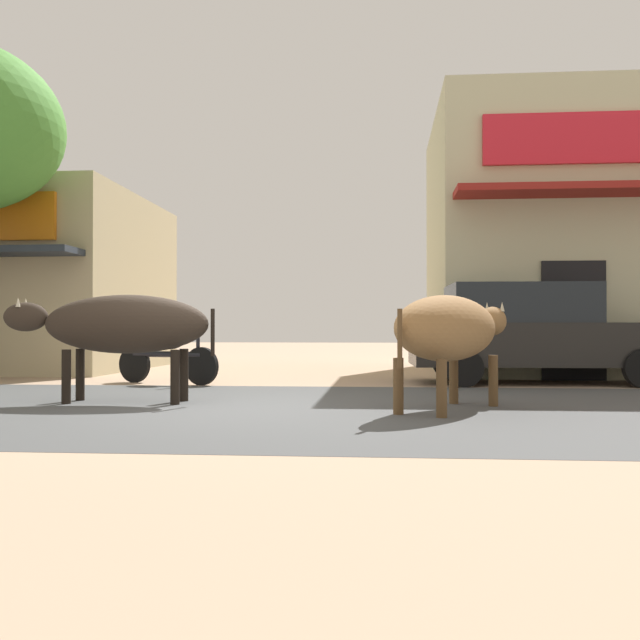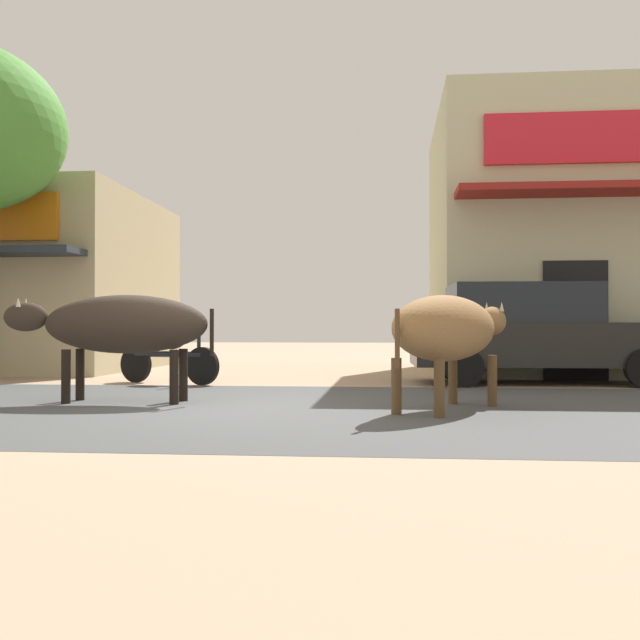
{
  "view_description": "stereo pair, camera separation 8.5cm",
  "coord_description": "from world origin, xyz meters",
  "px_view_note": "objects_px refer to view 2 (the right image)",
  "views": [
    {
      "loc": [
        1.81,
        -8.25,
        0.9
      ],
      "look_at": [
        0.93,
        2.05,
        1.03
      ],
      "focal_mm": 41.06,
      "sensor_mm": 36.0,
      "label": 1
    },
    {
      "loc": [
        1.89,
        -8.24,
        0.9
      ],
      "look_at": [
        0.93,
        2.05,
        1.03
      ],
      "focal_mm": 41.06,
      "sensor_mm": 36.0,
      "label": 2
    }
  ],
  "objects_px": {
    "parked_motorcycle": "(170,355)",
    "cow_near_brown": "(120,325)",
    "parked_hatchback_car": "(534,332)",
    "cow_far_dark": "(449,329)"
  },
  "relations": [
    {
      "from": "parked_motorcycle",
      "to": "cow_near_brown",
      "type": "xyz_separation_m",
      "value": [
        0.29,
        -3.01,
        0.48
      ]
    },
    {
      "from": "parked_motorcycle",
      "to": "cow_near_brown",
      "type": "bearing_deg",
      "value": -84.4
    },
    {
      "from": "parked_hatchback_car",
      "to": "parked_motorcycle",
      "type": "distance_m",
      "value": 6.03
    },
    {
      "from": "cow_far_dark",
      "to": "parked_hatchback_car",
      "type": "bearing_deg",
      "value": 67.33
    },
    {
      "from": "parked_motorcycle",
      "to": "cow_near_brown",
      "type": "height_order",
      "value": "cow_near_brown"
    },
    {
      "from": "parked_motorcycle",
      "to": "cow_far_dark",
      "type": "relative_size",
      "value": 0.75
    },
    {
      "from": "parked_motorcycle",
      "to": "cow_far_dark",
      "type": "bearing_deg",
      "value": -39.23
    },
    {
      "from": "cow_far_dark",
      "to": "parked_motorcycle",
      "type": "bearing_deg",
      "value": 140.77
    },
    {
      "from": "cow_near_brown",
      "to": "parked_hatchback_car",
      "type": "bearing_deg",
      "value": 32.93
    },
    {
      "from": "parked_hatchback_car",
      "to": "parked_motorcycle",
      "type": "relative_size",
      "value": 2.27
    }
  ]
}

